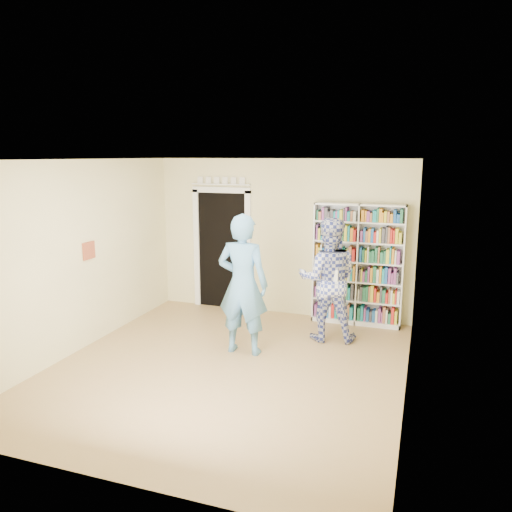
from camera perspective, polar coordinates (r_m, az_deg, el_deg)
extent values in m
plane|color=#A27E4E|center=(6.76, -3.24, -12.60)|extent=(5.00, 5.00, 0.00)
plane|color=white|center=(6.17, -3.53, 10.94)|extent=(5.00, 5.00, 0.00)
plane|color=beige|center=(8.65, 2.89, 2.11)|extent=(4.50, 0.00, 4.50)
plane|color=beige|center=(7.46, -19.59, -0.05)|extent=(0.00, 5.00, 5.00)
plane|color=beige|center=(5.88, 17.40, -2.88)|extent=(0.00, 5.00, 5.00)
cube|color=white|center=(8.30, 11.55, -0.99)|extent=(1.45, 0.27, 1.99)
cube|color=white|center=(8.30, 11.55, -0.99)|extent=(0.02, 0.27, 1.99)
cube|color=black|center=(9.05, -3.86, 0.59)|extent=(0.90, 0.03, 2.10)
cube|color=white|center=(9.24, -6.76, 0.76)|extent=(0.10, 0.06, 2.20)
cube|color=white|center=(8.86, -0.92, 0.37)|extent=(0.10, 0.06, 2.20)
cube|color=white|center=(8.90, -4.00, 7.54)|extent=(1.10, 0.06, 0.10)
cube|color=white|center=(8.88, -4.03, 8.18)|extent=(1.10, 0.08, 0.02)
cube|color=brown|center=(7.60, -18.56, 0.59)|extent=(0.03, 0.25, 0.25)
imported|color=#528CB8|center=(6.93, -1.51, -3.28)|extent=(0.73, 0.49, 1.98)
imported|color=#2E3A8E|center=(7.52, 8.23, -2.68)|extent=(1.02, 0.86, 1.86)
cube|color=white|center=(7.28, 8.50, -2.69)|extent=(0.21, 0.02, 0.29)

